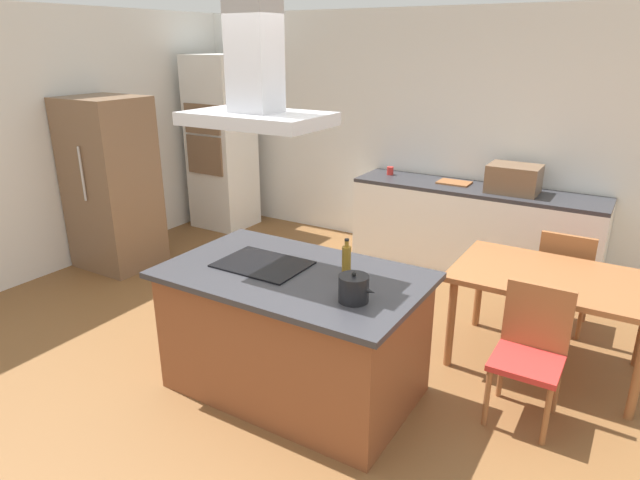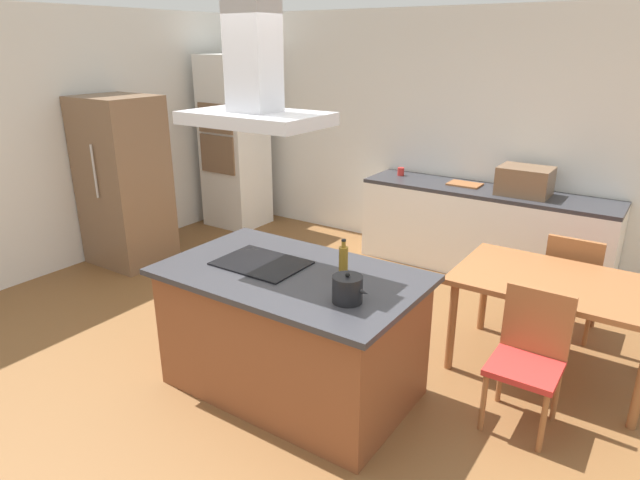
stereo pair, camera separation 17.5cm
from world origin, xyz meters
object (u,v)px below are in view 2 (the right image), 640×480
at_px(wall_oven_stack, 235,143).
at_px(dining_table, 557,290).
at_px(chair_facing_back_wall, 572,279).
at_px(range_hood, 254,83).
at_px(chair_facing_island, 530,350).
at_px(cooktop, 261,263).
at_px(olive_oil_bottle, 343,261).
at_px(tea_kettle, 348,289).
at_px(coffee_mug_red, 401,172).
at_px(countertop_microwave, 525,181).
at_px(refrigerator, 124,182).
at_px(cutting_board, 465,184).

relative_size(wall_oven_stack, dining_table, 1.57).
distance_m(chair_facing_back_wall, range_hood, 3.01).
bearing_deg(chair_facing_island, cooktop, -161.53).
relative_size(cooktop, dining_table, 0.43).
relative_size(olive_oil_bottle, dining_table, 0.19).
relative_size(tea_kettle, coffee_mug_red, 2.58).
relative_size(cooktop, olive_oil_bottle, 2.32).
bearing_deg(chair_facing_back_wall, cooktop, -131.90).
height_order(olive_oil_bottle, chair_facing_island, olive_oil_bottle).
relative_size(olive_oil_bottle, coffee_mug_red, 2.88).
xyz_separation_m(cooktop, chair_facing_island, (1.71, 0.57, -0.40)).
bearing_deg(coffee_mug_red, countertop_microwave, -3.01).
bearing_deg(coffee_mug_red, tea_kettle, -69.18).
bearing_deg(wall_oven_stack, olive_oil_bottle, -37.90).
bearing_deg(refrigerator, cutting_board, 32.46).
distance_m(tea_kettle, cutting_board, 3.13).
bearing_deg(dining_table, range_hood, -144.09).
height_order(cutting_board, chair_facing_back_wall, cutting_board).
height_order(dining_table, chair_facing_island, chair_facing_island).
bearing_deg(refrigerator, cooktop, -19.27).
distance_m(cooktop, wall_oven_stack, 3.75).
height_order(tea_kettle, coffee_mug_red, tea_kettle).
bearing_deg(cutting_board, dining_table, -51.95).
relative_size(cutting_board, range_hood, 0.38).
bearing_deg(olive_oil_bottle, chair_facing_back_wall, 57.63).
relative_size(cooktop, countertop_microwave, 1.20).
bearing_deg(wall_oven_stack, refrigerator, -92.71).
bearing_deg(dining_table, tea_kettle, -122.97).
bearing_deg(cutting_board, refrigerator, -147.54).
height_order(countertop_microwave, cutting_board, countertop_microwave).
bearing_deg(range_hood, chair_facing_island, 18.47).
distance_m(cooktop, refrigerator, 2.89).
height_order(cooktop, range_hood, range_hood).
bearing_deg(dining_table, wall_oven_stack, 162.04).
relative_size(cooktop, chair_facing_island, 0.67).
height_order(coffee_mug_red, chair_facing_back_wall, coffee_mug_red).
bearing_deg(countertop_microwave, chair_facing_island, -73.08).
bearing_deg(chair_facing_back_wall, range_hood, -131.90).
distance_m(tea_kettle, range_hood, 1.38).
bearing_deg(chair_facing_island, range_hood, -161.53).
distance_m(coffee_mug_red, chair_facing_back_wall, 2.39).
bearing_deg(chair_facing_island, dining_table, 90.00).
bearing_deg(refrigerator, range_hood, -19.27).
relative_size(olive_oil_bottle, refrigerator, 0.14).
xyz_separation_m(olive_oil_bottle, wall_oven_stack, (-3.23, 2.52, 0.09)).
distance_m(tea_kettle, olive_oil_bottle, 0.37).
height_order(cooktop, refrigerator, refrigerator).
xyz_separation_m(cooktop, refrigerator, (-2.73, 0.95, 0.00)).
xyz_separation_m(tea_kettle, coffee_mug_red, (-1.19, 3.12, -0.04)).
xyz_separation_m(cutting_board, chair_facing_island, (1.33, -2.36, -0.40)).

